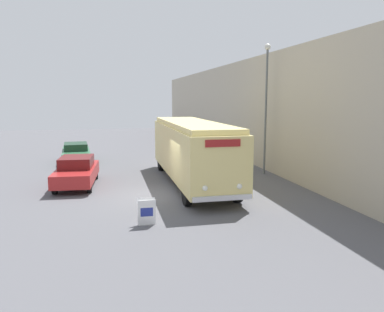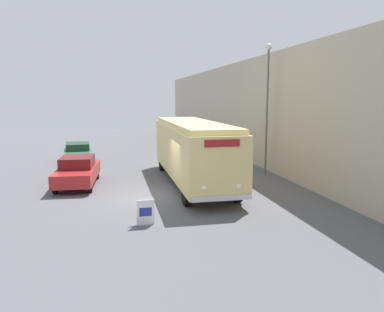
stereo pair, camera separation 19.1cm
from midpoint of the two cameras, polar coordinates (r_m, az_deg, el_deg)
name	(u,v)px [view 1 (the left image)]	position (r m, az deg, el deg)	size (l,w,h in m)	color
ground_plane	(158,195)	(17.66, -5.48, -5.97)	(80.00, 80.00, 0.00)	#56565B
building_wall_right	(240,110)	(28.66, 7.17, 6.95)	(0.30, 60.00, 7.22)	#B2A893
vintage_bus	(192,149)	(19.67, -0.29, 1.11)	(2.55, 10.97, 3.28)	black
sign_board	(147,212)	(13.59, -7.35, -8.51)	(0.63, 0.36, 0.96)	gray
streetlamp	(266,93)	(22.39, 11.01, 9.42)	(0.36, 0.36, 7.57)	#595E60
parked_car_near	(77,171)	(20.26, -17.43, -2.23)	(2.16, 4.70, 1.51)	black
parked_car_mid	(76,153)	(27.41, -17.44, 0.47)	(2.21, 4.81, 1.39)	black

